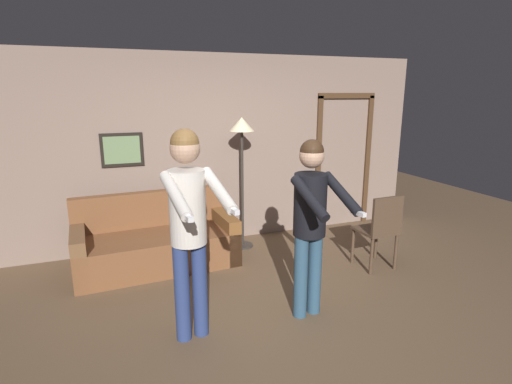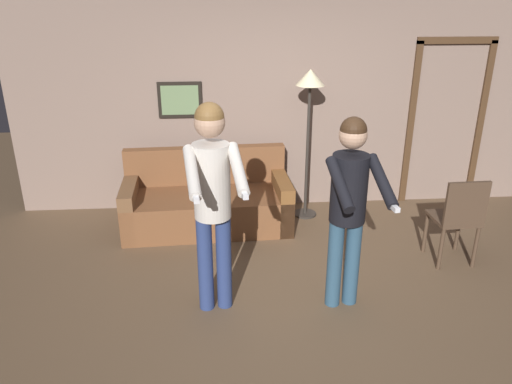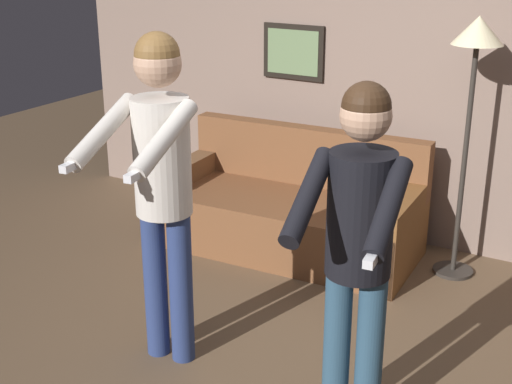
{
  "view_description": "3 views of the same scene",
  "coord_description": "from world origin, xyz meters",
  "px_view_note": "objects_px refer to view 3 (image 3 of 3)",
  "views": [
    {
      "loc": [
        -1.37,
        -3.13,
        2.1
      ],
      "look_at": [
        -0.19,
        -0.02,
        1.26
      ],
      "focal_mm": 28.0,
      "sensor_mm": 36.0,
      "label": 1
    },
    {
      "loc": [
        -0.71,
        -3.75,
        2.61
      ],
      "look_at": [
        -0.45,
        -0.16,
        1.14
      ],
      "focal_mm": 35.0,
      "sensor_mm": 36.0,
      "label": 2
    },
    {
      "loc": [
        1.39,
        -2.8,
        2.28
      ],
      "look_at": [
        -0.22,
        -0.04,
        1.1
      ],
      "focal_mm": 50.0,
      "sensor_mm": 36.0,
      "label": 3
    }
  ],
  "objects_px": {
    "torchiere_lamp": "(475,64)",
    "person_standing_right": "(358,232)",
    "person_standing_left": "(161,169)",
    "couch": "(290,213)"
  },
  "relations": [
    {
      "from": "couch",
      "to": "torchiere_lamp",
      "type": "bearing_deg",
      "value": 9.79
    },
    {
      "from": "torchiere_lamp",
      "to": "person_standing_right",
      "type": "xyz_separation_m",
      "value": [
        0.02,
        -1.89,
        -0.45
      ]
    },
    {
      "from": "couch",
      "to": "person_standing_left",
      "type": "height_order",
      "value": "person_standing_left"
    },
    {
      "from": "couch",
      "to": "person_standing_left",
      "type": "bearing_deg",
      "value": -86.58
    },
    {
      "from": "couch",
      "to": "torchiere_lamp",
      "type": "relative_size",
      "value": 1.09
    },
    {
      "from": "torchiere_lamp",
      "to": "person_standing_left",
      "type": "height_order",
      "value": "person_standing_left"
    },
    {
      "from": "person_standing_right",
      "to": "torchiere_lamp",
      "type": "bearing_deg",
      "value": 90.46
    },
    {
      "from": "person_standing_left",
      "to": "person_standing_right",
      "type": "bearing_deg",
      "value": -1.3
    },
    {
      "from": "person_standing_left",
      "to": "torchiere_lamp",
      "type": "bearing_deg",
      "value": 59.56
    },
    {
      "from": "couch",
      "to": "person_standing_right",
      "type": "relative_size",
      "value": 1.14
    }
  ]
}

